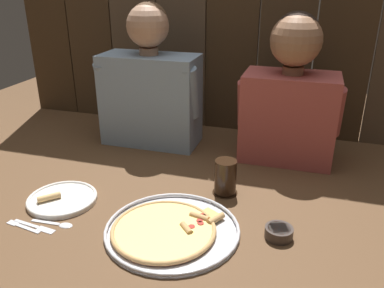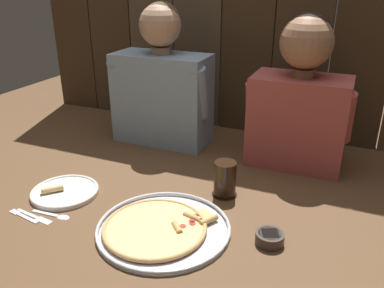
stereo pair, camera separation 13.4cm
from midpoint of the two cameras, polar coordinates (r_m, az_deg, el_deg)
The scene contains 11 objects.
ground_plane at distance 1.35m, azimuth -4.42°, elevation -8.71°, with size 3.20×3.20×0.00m, color brown.
pizza_tray at distance 1.21m, azimuth -6.44°, elevation -12.20°, with size 0.41×0.41×0.03m.
dinner_plate at distance 1.45m, azimuth -20.78°, elevation -7.46°, with size 0.23×0.23×0.03m.
drinking_glass at distance 1.38m, azimuth 2.05°, elevation -4.88°, with size 0.09×0.09×0.13m.
dipping_bowl at distance 1.20m, azimuth 9.20°, elevation -12.48°, with size 0.08×0.08×0.03m.
table_fork at distance 1.37m, azimuth -25.94°, elevation -10.65°, with size 0.13×0.04×0.01m.
table_knife at distance 1.35m, azimuth -24.48°, elevation -10.77°, with size 0.16×0.04×0.01m.
table_spoon at distance 1.33m, azimuth -21.41°, elevation -10.70°, with size 0.14×0.03×0.01m.
diner_left at distance 1.75m, azimuth -8.26°, elevation 8.52°, with size 0.46×0.21×0.61m.
diner_right at distance 1.60m, azimuth 11.67°, elevation 6.97°, with size 0.40×0.22×0.59m.
wooden_backdrop_wall at distance 1.87m, azimuth 3.83°, elevation 19.46°, with size 2.19×0.03×1.18m.
Camera 1 is at (0.37, -1.08, 0.71)m, focal length 37.10 mm.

